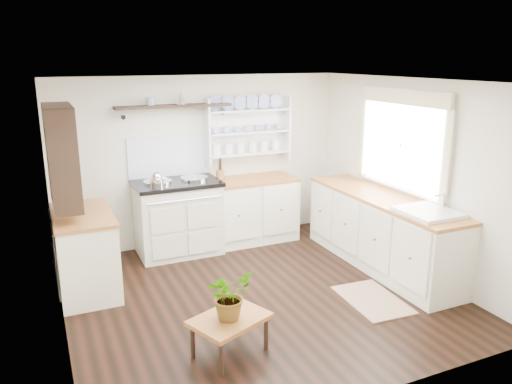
{
  "coord_description": "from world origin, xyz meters",
  "views": [
    {
      "loc": [
        -2.08,
        -4.56,
        2.53
      ],
      "look_at": [
        0.07,
        0.25,
        1.1
      ],
      "focal_mm": 35.0,
      "sensor_mm": 36.0,
      "label": 1
    }
  ],
  "objects": [
    {
      "name": "wall_right",
      "position": [
        2.0,
        0.0,
        1.15
      ],
      "size": [
        0.02,
        3.8,
        2.3
      ],
      "primitive_type": "cube",
      "color": "beige",
      "rests_on": "ground"
    },
    {
      "name": "utensil_crock",
      "position": [
        0.18,
        1.68,
        0.97
      ],
      "size": [
        0.11,
        0.11,
        0.13
      ],
      "primitive_type": "cylinder",
      "color": "brown",
      "rests_on": "back_cabinets"
    },
    {
      "name": "window",
      "position": [
        1.95,
        0.15,
        1.56
      ],
      "size": [
        0.08,
        1.55,
        1.22
      ],
      "color": "white",
      "rests_on": "wall_right"
    },
    {
      "name": "high_shelf",
      "position": [
        -0.4,
        1.78,
        1.91
      ],
      "size": [
        1.5,
        0.29,
        0.16
      ],
      "color": "black",
      "rests_on": "wall_back"
    },
    {
      "name": "wall_left",
      "position": [
        -2.0,
        0.0,
        1.15
      ],
      "size": [
        0.02,
        3.8,
        2.3
      ],
      "primitive_type": "cube",
      "color": "beige",
      "rests_on": "ground"
    },
    {
      "name": "floor_rug",
      "position": [
        1.05,
        -0.63,
        0.01
      ],
      "size": [
        0.6,
        0.88,
        0.02
      ],
      "primitive_type": "cube",
      "rotation": [
        0.0,
        0.0,
        -0.06
      ],
      "color": "brown",
      "rests_on": "floor"
    },
    {
      "name": "ceiling",
      "position": [
        0.0,
        0.0,
        2.3
      ],
      "size": [
        4.0,
        3.8,
        0.01
      ],
      "primitive_type": "cube",
      "color": "white",
      "rests_on": "wall_back"
    },
    {
      "name": "potted_plant",
      "position": [
        -0.7,
        -0.92,
        0.56
      ],
      "size": [
        0.48,
        0.45,
        0.43
      ],
      "primitive_type": "imported",
      "rotation": [
        0.0,
        0.0,
        0.37
      ],
      "color": "#3F7233",
      "rests_on": "center_table"
    },
    {
      "name": "floor",
      "position": [
        0.0,
        0.0,
        0.0
      ],
      "size": [
        4.0,
        3.8,
        0.01
      ],
      "primitive_type": "cube",
      "color": "black",
      "rests_on": "ground"
    },
    {
      "name": "plate_rack",
      "position": [
        0.65,
        1.86,
        1.56
      ],
      "size": [
        1.2,
        0.22,
        0.9
      ],
      "color": "white",
      "rests_on": "wall_back"
    },
    {
      "name": "aga_cooker",
      "position": [
        -0.46,
        1.57,
        0.5
      ],
      "size": [
        1.1,
        0.76,
        1.01
      ],
      "color": "beige",
      "rests_on": "floor"
    },
    {
      "name": "back_cabinets",
      "position": [
        0.6,
        1.6,
        0.46
      ],
      "size": [
        1.27,
        0.63,
        0.9
      ],
      "color": "silver",
      "rests_on": "floor"
    },
    {
      "name": "left_shelving",
      "position": [
        -1.84,
        0.9,
        1.55
      ],
      "size": [
        0.28,
        0.8,
        1.05
      ],
      "primitive_type": "cube",
      "color": "black",
      "rests_on": "wall_left"
    },
    {
      "name": "belfast_sink",
      "position": [
        1.7,
        -0.65,
        0.8
      ],
      "size": [
        0.55,
        0.6,
        0.45
      ],
      "color": "white",
      "rests_on": "right_cabinets"
    },
    {
      "name": "wall_back",
      "position": [
        0.0,
        1.9,
        1.15
      ],
      "size": [
        4.0,
        0.02,
        2.3
      ],
      "primitive_type": "cube",
      "color": "beige",
      "rests_on": "ground"
    },
    {
      "name": "center_table",
      "position": [
        -0.7,
        -0.92,
        0.3
      ],
      "size": [
        0.77,
        0.67,
        0.35
      ],
      "rotation": [
        0.0,
        0.0,
        0.39
      ],
      "color": "brown",
      "rests_on": "floor"
    },
    {
      "name": "kettle",
      "position": [
        -0.74,
        1.45,
        1.04
      ],
      "size": [
        0.18,
        0.18,
        0.22
      ],
      "primitive_type": null,
      "color": "silver",
      "rests_on": "aga_cooker"
    },
    {
      "name": "left_cabinets",
      "position": [
        -1.7,
        0.9,
        0.46
      ],
      "size": [
        0.62,
        1.13,
        0.9
      ],
      "color": "silver",
      "rests_on": "floor"
    },
    {
      "name": "right_cabinets",
      "position": [
        1.7,
        0.1,
        0.46
      ],
      "size": [
        0.62,
        2.43,
        0.9
      ],
      "color": "silver",
      "rests_on": "floor"
    }
  ]
}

